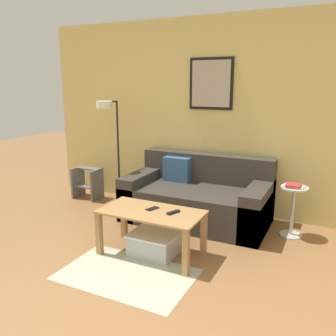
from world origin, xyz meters
TOP-DOWN VIEW (x-y plane):
  - wall_back at (-0.00, 2.97)m, footprint 5.60×0.09m
  - area_rug at (-0.37, 0.94)m, footprint 1.21×0.77m
  - couch at (-0.29, 2.48)m, footprint 1.78×0.93m
  - coffee_table at (-0.35, 1.40)m, footprint 1.04×0.54m
  - storage_bin at (-0.33, 1.43)m, footprint 0.48×0.45m
  - floor_lamp at (-1.54, 2.41)m, footprint 0.21×0.49m
  - side_table at (0.87, 2.50)m, footprint 0.30×0.30m
  - book_stack at (0.86, 2.50)m, footprint 0.25×0.18m
  - remote_control at (-0.13, 1.44)m, footprint 0.10×0.15m
  - cell_phone at (-0.37, 1.45)m, footprint 0.11×0.15m
  - step_stool at (-2.11, 2.58)m, footprint 0.39×0.30m

SIDE VIEW (x-z plane):
  - area_rug at x=-0.37m, z-range 0.00..0.01m
  - storage_bin at x=-0.33m, z-range 0.00..0.23m
  - step_stool at x=-2.11m, z-range 0.02..0.48m
  - couch at x=-0.29m, z-range -0.12..0.69m
  - side_table at x=0.87m, z-range 0.05..0.64m
  - coffee_table at x=-0.35m, z-range 0.15..0.62m
  - cell_phone at x=-0.37m, z-range 0.47..0.48m
  - remote_control at x=-0.13m, z-range 0.47..0.49m
  - book_stack at x=0.86m, z-range 0.58..0.62m
  - floor_lamp at x=-1.54m, z-range 0.36..1.85m
  - wall_back at x=0.00m, z-range 0.01..2.56m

